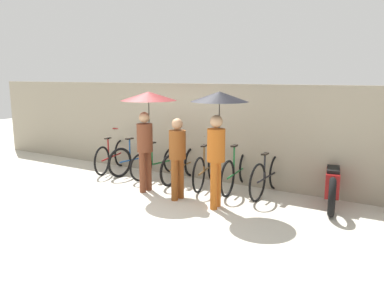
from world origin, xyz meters
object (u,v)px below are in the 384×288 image
at_px(parked_bicycle_4, 207,168).
at_px(parked_bicycle_5, 237,171).
at_px(parked_bicycle_3, 182,165).
at_px(parked_bicycle_6, 268,176).
at_px(motorcycle, 332,184).
at_px(parked_bicycle_2, 158,162).
at_px(pedestrian_center, 177,153).
at_px(pedestrian_leading, 147,111).
at_px(parked_bicycle_0, 112,156).
at_px(parked_bicycle_1, 136,158).
at_px(pedestrian_trailing, 218,117).

bearing_deg(parked_bicycle_4, parked_bicycle_5, -92.53).
bearing_deg(parked_bicycle_3, parked_bicycle_6, -89.72).
bearing_deg(motorcycle, parked_bicycle_5, 80.84).
xyz_separation_m(parked_bicycle_2, pedestrian_center, (1.28, -1.15, 0.57)).
bearing_deg(motorcycle, parked_bicycle_2, 80.75).
bearing_deg(parked_bicycle_5, pedestrian_leading, 117.79).
distance_m(parked_bicycle_0, pedestrian_center, 2.88).
distance_m(parked_bicycle_6, motorcycle, 1.22).
relative_size(parked_bicycle_2, parked_bicycle_6, 0.96).
distance_m(parked_bicycle_0, parked_bicycle_5, 3.36).
bearing_deg(pedestrian_leading, motorcycle, 21.30).
relative_size(parked_bicycle_5, pedestrian_leading, 0.89).
distance_m(parked_bicycle_2, parked_bicycle_5, 2.01).
bearing_deg(parked_bicycle_6, motorcycle, -85.35).
relative_size(parked_bicycle_4, motorcycle, 0.88).
bearing_deg(parked_bicycle_0, parked_bicycle_5, -102.37).
bearing_deg(parked_bicycle_2, parked_bicycle_1, 102.02).
distance_m(parked_bicycle_6, pedestrian_trailing, 1.77).
distance_m(parked_bicycle_1, parked_bicycle_5, 2.68).
xyz_separation_m(pedestrian_leading, motorcycle, (3.46, 0.98, -1.27)).
relative_size(parked_bicycle_1, motorcycle, 0.85).
bearing_deg(parked_bicycle_5, parked_bicycle_2, 86.36).
bearing_deg(parked_bicycle_4, pedestrian_trailing, -153.24).
distance_m(parked_bicycle_4, parked_bicycle_5, 0.68).
relative_size(parked_bicycle_1, pedestrian_center, 1.06).
height_order(parked_bicycle_6, pedestrian_leading, pedestrian_leading).
bearing_deg(parked_bicycle_4, parked_bicycle_1, 77.64).
distance_m(pedestrian_trailing, motorcycle, 2.47).
height_order(parked_bicycle_5, pedestrian_trailing, pedestrian_trailing).
relative_size(pedestrian_center, motorcycle, 0.80).
relative_size(parked_bicycle_5, pedestrian_center, 1.16).
bearing_deg(parked_bicycle_1, parked_bicycle_2, -80.83).
xyz_separation_m(parked_bicycle_4, motorcycle, (2.57, 0.10, -0.00)).
bearing_deg(parked_bicycle_1, parked_bicycle_4, -83.28).
height_order(parked_bicycle_2, pedestrian_center, pedestrian_center).
height_order(pedestrian_center, motorcycle, pedestrian_center).
bearing_deg(parked_bicycle_3, pedestrian_center, -151.64).
distance_m(parked_bicycle_1, pedestrian_trailing, 3.26).
bearing_deg(parked_bicycle_3, pedestrian_leading, 166.41).
bearing_deg(pedestrian_leading, parked_bicycle_2, 120.41).
height_order(pedestrian_leading, motorcycle, pedestrian_leading).
bearing_deg(motorcycle, pedestrian_center, 104.56).
bearing_deg(parked_bicycle_2, pedestrian_center, -120.25).
height_order(parked_bicycle_6, motorcycle, parked_bicycle_6).
xyz_separation_m(parked_bicycle_4, pedestrian_trailing, (0.78, -1.04, 1.26)).
relative_size(parked_bicycle_3, parked_bicycle_6, 0.98).
height_order(parked_bicycle_4, pedestrian_center, pedestrian_center).
xyz_separation_m(parked_bicycle_3, parked_bicycle_6, (2.01, 0.01, 0.02)).
bearing_deg(pedestrian_center, parked_bicycle_6, 46.48).
height_order(parked_bicycle_5, parked_bicycle_6, parked_bicycle_6).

